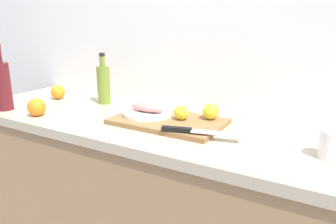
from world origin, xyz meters
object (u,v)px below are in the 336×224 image
object	(u,v)px
cutting_board	(168,121)
coffee_mug_0	(333,145)
fish_fillet	(148,107)
orange_0	(37,107)
olive_oil_bottle	(104,84)
lemon_0	(211,111)
chef_knife	(191,131)
wine_bottle	(3,85)
white_plate	(148,113)

from	to	relation	value
cutting_board	coffee_mug_0	xyz separation A→B (m)	(0.61, -0.04, 0.04)
fish_fillet	orange_0	size ratio (longest dim) A/B	2.02
coffee_mug_0	fish_fillet	bearing A→B (deg)	175.85
olive_oil_bottle	coffee_mug_0	bearing A→B (deg)	-9.17
lemon_0	orange_0	distance (m)	0.77
orange_0	olive_oil_bottle	bearing A→B (deg)	70.78
coffee_mug_0	cutting_board	bearing A→B (deg)	175.94
fish_fillet	chef_knife	xyz separation A→B (m)	(0.26, -0.12, -0.02)
wine_bottle	lemon_0	bearing A→B (deg)	17.13
cutting_board	fish_fillet	xyz separation A→B (m)	(-0.11, 0.01, 0.04)
olive_oil_bottle	orange_0	distance (m)	0.35
cutting_board	orange_0	world-z (taller)	orange_0
coffee_mug_0	orange_0	bearing A→B (deg)	-172.71
cutting_board	coffee_mug_0	world-z (taller)	coffee_mug_0
wine_bottle	coffee_mug_0	world-z (taller)	wine_bottle
white_plate	wine_bottle	size ratio (longest dim) A/B	0.69
fish_fillet	olive_oil_bottle	distance (m)	0.37
cutting_board	orange_0	size ratio (longest dim) A/B	5.71
chef_knife	coffee_mug_0	distance (m)	0.46
white_plate	wine_bottle	distance (m)	0.71
olive_oil_bottle	coffee_mug_0	world-z (taller)	olive_oil_bottle
chef_knife	olive_oil_bottle	distance (m)	0.65
cutting_board	chef_knife	xyz separation A→B (m)	(0.16, -0.11, 0.02)
fish_fillet	olive_oil_bottle	size ratio (longest dim) A/B	0.62
orange_0	fish_fillet	bearing A→B (deg)	24.00
olive_oil_bottle	coffee_mug_0	xyz separation A→B (m)	(1.06, -0.17, -0.06)
cutting_board	white_plate	distance (m)	0.11
coffee_mug_0	orange_0	distance (m)	1.18
white_plate	chef_knife	distance (m)	0.29
lemon_0	cutting_board	bearing A→B (deg)	-150.42
cutting_board	olive_oil_bottle	distance (m)	0.48
cutting_board	olive_oil_bottle	bearing A→B (deg)	164.09
olive_oil_bottle	coffee_mug_0	distance (m)	1.08
chef_knife	orange_0	xyz separation A→B (m)	(-0.72, -0.09, 0.01)
coffee_mug_0	lemon_0	bearing A→B (deg)	164.32
fish_fillet	chef_knife	distance (m)	0.29
chef_knife	lemon_0	distance (m)	0.19
white_plate	wine_bottle	xyz separation A→B (m)	(-0.67, -0.21, 0.09)
fish_fillet	chef_knife	world-z (taller)	fish_fillet
chef_knife	wine_bottle	world-z (taller)	wine_bottle
chef_knife	cutting_board	bearing A→B (deg)	130.66
chef_knife	lemon_0	bearing A→B (deg)	76.49
orange_0	white_plate	bearing A→B (deg)	24.00
white_plate	coffee_mug_0	size ratio (longest dim) A/B	1.79
lemon_0	orange_0	bearing A→B (deg)	-158.55
white_plate	fish_fillet	distance (m)	0.03
cutting_board	orange_0	xyz separation A→B (m)	(-0.56, -0.19, 0.03)
chef_knife	orange_0	distance (m)	0.72
cutting_board	chef_knife	bearing A→B (deg)	-34.16
chef_knife	wine_bottle	distance (m)	0.94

